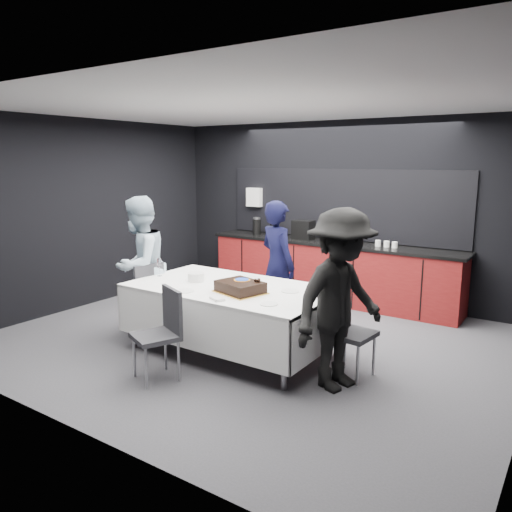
{
  "coord_description": "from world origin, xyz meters",
  "views": [
    {
      "loc": [
        3.3,
        -4.8,
        2.19
      ],
      "look_at": [
        0.0,
        0.1,
        1.05
      ],
      "focal_mm": 35.0,
      "sensor_mm": 36.0,
      "label": 1
    }
  ],
  "objects": [
    {
      "name": "ground",
      "position": [
        0.0,
        0.0,
        0.0
      ],
      "size": [
        6.0,
        6.0,
        0.0
      ],
      "primitive_type": "plane",
      "color": "#47474C",
      "rests_on": "ground"
    },
    {
      "name": "chair_right",
      "position": [
        1.33,
        -0.24,
        0.53
      ],
      "size": [
        0.46,
        0.46,
        0.92
      ],
      "color": "#2D2D32",
      "rests_on": "ground"
    },
    {
      "name": "loose_plate_right_b",
      "position": [
        0.74,
        -0.77,
        0.78
      ],
      "size": [
        0.18,
        0.18,
        0.01
      ],
      "primitive_type": "cylinder",
      "color": "white",
      "rests_on": "party_table"
    },
    {
      "name": "cake_assembly",
      "position": [
        0.25,
        -0.57,
        0.84
      ],
      "size": [
        0.59,
        0.53,
        0.16
      ],
      "color": "gold",
      "rests_on": "party_table"
    },
    {
      "name": "room_shell",
      "position": [
        0.0,
        0.0,
        1.86
      ],
      "size": [
        6.04,
        5.04,
        2.82
      ],
      "color": "white",
      "rests_on": "ground"
    },
    {
      "name": "loose_plate_far",
      "position": [
        -0.05,
        0.06,
        0.78
      ],
      "size": [
        0.2,
        0.2,
        0.01
      ],
      "primitive_type": "cylinder",
      "color": "white",
      "rests_on": "party_table"
    },
    {
      "name": "person_center",
      "position": [
        -0.02,
        0.63,
        0.84
      ],
      "size": [
        0.72,
        0.62,
        1.68
      ],
      "primitive_type": "imported",
      "rotation": [
        0.0,
        0.0,
        2.73
      ],
      "color": "black",
      "rests_on": "ground"
    },
    {
      "name": "person_left",
      "position": [
        -1.41,
        -0.47,
        0.87
      ],
      "size": [
        0.85,
        0.98,
        1.75
      ],
      "primitive_type": "imported",
      "rotation": [
        0.0,
        0.0,
        -1.33
      ],
      "color": "#A6C0D1",
      "rests_on": "ground"
    },
    {
      "name": "party_table",
      "position": [
        0.0,
        -0.4,
        0.64
      ],
      "size": [
        2.32,
        1.32,
        0.78
      ],
      "color": "#99999E",
      "rests_on": "ground"
    },
    {
      "name": "chair_left",
      "position": [
        -1.27,
        -0.53,
        0.53
      ],
      "size": [
        0.49,
        0.49,
        0.92
      ],
      "color": "#2D2D32",
      "rests_on": "ground"
    },
    {
      "name": "plate_stack",
      "position": [
        -0.49,
        -0.44,
        0.83
      ],
      "size": [
        0.2,
        0.2,
        0.1
      ],
      "primitive_type": "cylinder",
      "color": "white",
      "rests_on": "party_table"
    },
    {
      "name": "kitchenette",
      "position": [
        -0.02,
        2.22,
        0.54
      ],
      "size": [
        4.1,
        0.64,
        2.05
      ],
      "color": "maroon",
      "rests_on": "ground"
    },
    {
      "name": "loose_plate_right_a",
      "position": [
        0.67,
        -0.22,
        0.78
      ],
      "size": [
        0.2,
        0.2,
        0.01
      ],
      "primitive_type": "cylinder",
      "color": "white",
      "rests_on": "party_table"
    },
    {
      "name": "chair_near",
      "position": [
        -0.16,
        -1.35,
        0.53
      ],
      "size": [
        0.55,
        0.55,
        0.92
      ],
      "color": "#2D2D32",
      "rests_on": "ground"
    },
    {
      "name": "loose_plate_near",
      "position": [
        -0.29,
        -0.86,
        0.78
      ],
      "size": [
        0.2,
        0.2,
        0.01
      ],
      "primitive_type": "cylinder",
      "color": "white",
      "rests_on": "party_table"
    },
    {
      "name": "fork_pile",
      "position": [
        0.21,
        -0.93,
        0.79
      ],
      "size": [
        0.2,
        0.17,
        0.03
      ],
      "primitive_type": "cube",
      "rotation": [
        0.0,
        0.0,
        -0.43
      ],
      "color": "white",
      "rests_on": "party_table"
    },
    {
      "name": "champagne_flute",
      "position": [
        -1.05,
        -0.48,
        0.94
      ],
      "size": [
        0.06,
        0.06,
        0.22
      ],
      "color": "white",
      "rests_on": "party_table"
    },
    {
      "name": "person_right",
      "position": [
        1.41,
        -0.56,
        0.88
      ],
      "size": [
        0.94,
        1.27,
        1.76
      ],
      "primitive_type": "imported",
      "rotation": [
        0.0,
        0.0,
        1.3
      ],
      "color": "black",
      "rests_on": "ground"
    }
  ]
}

